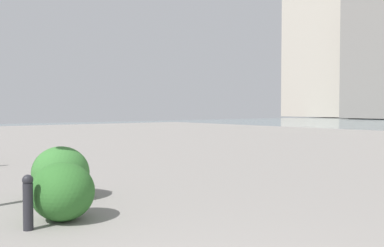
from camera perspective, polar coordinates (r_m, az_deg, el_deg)
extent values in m
cube|color=#B2A899|center=(83.76, 19.70, 11.41)|extent=(16.35, 14.48, 30.54)
cylinder|color=#232328|center=(5.56, -21.36, -10.48)|extent=(0.12, 0.12, 0.57)
sphere|color=#232328|center=(5.50, -21.41, -7.15)|extent=(0.13, 0.13, 0.13)
ellipsoid|color=#387533|center=(7.26, -17.40, -6.36)|extent=(1.01, 0.91, 0.86)
ellipsoid|color=#2D6628|center=(5.85, -17.17, -8.80)|extent=(0.91, 0.82, 0.77)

